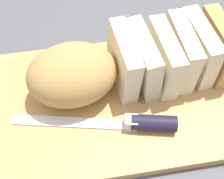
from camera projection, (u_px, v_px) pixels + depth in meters
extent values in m
plane|color=#4C4C51|center=(112.00, 106.00, 0.53)|extent=(3.00, 3.00, 0.00)
cube|color=tan|center=(112.00, 103.00, 0.52)|extent=(0.48, 0.27, 0.02)
ellipsoid|color=tan|center=(72.00, 75.00, 0.48)|extent=(0.15, 0.12, 0.09)
cube|color=beige|center=(123.00, 61.00, 0.50)|extent=(0.04, 0.11, 0.09)
cube|color=beige|center=(143.00, 60.00, 0.50)|extent=(0.05, 0.11, 0.09)
cube|color=beige|center=(163.00, 59.00, 0.50)|extent=(0.04, 0.11, 0.09)
cube|color=beige|center=(180.00, 53.00, 0.51)|extent=(0.04, 0.11, 0.09)
cube|color=beige|center=(198.00, 48.00, 0.51)|extent=(0.04, 0.11, 0.09)
cube|color=tan|center=(217.00, 47.00, 0.51)|extent=(0.04, 0.11, 0.09)
cube|color=silver|center=(71.00, 122.00, 0.48)|extent=(0.19, 0.05, 0.00)
cylinder|color=black|center=(154.00, 123.00, 0.47)|extent=(0.07, 0.04, 0.03)
cube|color=silver|center=(131.00, 122.00, 0.47)|extent=(0.02, 0.02, 0.02)
sphere|color=#996633|center=(119.00, 79.00, 0.53)|extent=(0.01, 0.01, 0.01)
sphere|color=#996633|center=(143.00, 102.00, 0.50)|extent=(0.01, 0.01, 0.01)
sphere|color=#996633|center=(100.00, 74.00, 0.53)|extent=(0.01, 0.01, 0.01)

